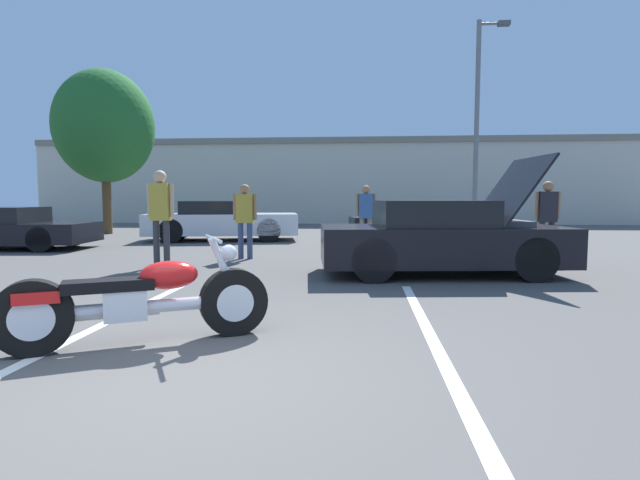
{
  "coord_description": "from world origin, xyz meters",
  "views": [
    {
      "loc": [
        1.35,
        -3.21,
        1.32
      ],
      "look_at": [
        0.83,
        2.94,
        0.8
      ],
      "focal_mm": 28.0,
      "sensor_mm": 36.0,
      "label": 1
    }
  ],
  "objects_px": {
    "light_pole": "(479,118)",
    "parked_car_mid_row": "(222,221)",
    "spectator_near_motorcycle": "(547,213)",
    "spectator_by_show_car": "(366,211)",
    "parked_car_left_row": "(4,229)",
    "motorcycle": "(140,301)",
    "spectator_far_lot": "(161,209)",
    "tree_background": "(104,127)",
    "show_car_hood_open": "(442,238)",
    "spectator_midground": "(245,215)",
    "parked_car_right_row": "(426,223)"
  },
  "relations": [
    {
      "from": "light_pole",
      "to": "parked_car_mid_row",
      "type": "relative_size",
      "value": 1.63
    },
    {
      "from": "spectator_near_motorcycle",
      "to": "spectator_by_show_car",
      "type": "height_order",
      "value": "spectator_near_motorcycle"
    },
    {
      "from": "parked_car_mid_row",
      "to": "parked_car_left_row",
      "type": "bearing_deg",
      "value": -157.95
    },
    {
      "from": "motorcycle",
      "to": "spectator_far_lot",
      "type": "xyz_separation_m",
      "value": [
        -1.83,
        4.94,
        0.72
      ]
    },
    {
      "from": "tree_background",
      "to": "spectator_far_lot",
      "type": "bearing_deg",
      "value": -56.8
    },
    {
      "from": "show_car_hood_open",
      "to": "parked_car_mid_row",
      "type": "bearing_deg",
      "value": 124.87
    },
    {
      "from": "tree_background",
      "to": "parked_car_mid_row",
      "type": "relative_size",
      "value": 1.22
    },
    {
      "from": "tree_background",
      "to": "parked_car_mid_row",
      "type": "height_order",
      "value": "tree_background"
    },
    {
      "from": "spectator_far_lot",
      "to": "parked_car_mid_row",
      "type": "bearing_deg",
      "value": 95.23
    },
    {
      "from": "show_car_hood_open",
      "to": "parked_car_left_row",
      "type": "relative_size",
      "value": 0.96
    },
    {
      "from": "spectator_midground",
      "to": "spectator_far_lot",
      "type": "height_order",
      "value": "spectator_far_lot"
    },
    {
      "from": "show_car_hood_open",
      "to": "parked_car_right_row",
      "type": "xyz_separation_m",
      "value": [
        0.64,
        7.25,
        -0.08
      ]
    },
    {
      "from": "light_pole",
      "to": "parked_car_left_row",
      "type": "relative_size",
      "value": 1.79
    },
    {
      "from": "tree_background",
      "to": "spectator_midground",
      "type": "height_order",
      "value": "tree_background"
    },
    {
      "from": "parked_car_left_row",
      "to": "spectator_far_lot",
      "type": "bearing_deg",
      "value": -33.32
    },
    {
      "from": "spectator_near_motorcycle",
      "to": "light_pole",
      "type": "bearing_deg",
      "value": 86.78
    },
    {
      "from": "parked_car_mid_row",
      "to": "spectator_far_lot",
      "type": "distance_m",
      "value": 6.11
    },
    {
      "from": "tree_background",
      "to": "spectator_midground",
      "type": "bearing_deg",
      "value": -45.93
    },
    {
      "from": "light_pole",
      "to": "show_car_hood_open",
      "type": "bearing_deg",
      "value": -105.39
    },
    {
      "from": "light_pole",
      "to": "tree_background",
      "type": "distance_m",
      "value": 13.94
    },
    {
      "from": "parked_car_mid_row",
      "to": "spectator_by_show_car",
      "type": "xyz_separation_m",
      "value": [
        4.48,
        -2.3,
        0.37
      ]
    },
    {
      "from": "light_pole",
      "to": "show_car_hood_open",
      "type": "relative_size",
      "value": 1.87
    },
    {
      "from": "spectator_by_show_car",
      "to": "show_car_hood_open",
      "type": "bearing_deg",
      "value": -73.46
    },
    {
      "from": "tree_background",
      "to": "show_car_hood_open",
      "type": "xyz_separation_m",
      "value": [
        10.75,
        -9.0,
        -3.28
      ]
    },
    {
      "from": "show_car_hood_open",
      "to": "parked_car_mid_row",
      "type": "relative_size",
      "value": 0.88
    },
    {
      "from": "show_car_hood_open",
      "to": "spectator_near_motorcycle",
      "type": "bearing_deg",
      "value": 35.16
    },
    {
      "from": "tree_background",
      "to": "motorcycle",
      "type": "xyz_separation_m",
      "value": [
        7.38,
        -13.42,
        -3.52
      ]
    },
    {
      "from": "light_pole",
      "to": "spectator_midground",
      "type": "bearing_deg",
      "value": -127.29
    },
    {
      "from": "light_pole",
      "to": "motorcycle",
      "type": "bearing_deg",
      "value": -112.49
    },
    {
      "from": "motorcycle",
      "to": "show_car_hood_open",
      "type": "distance_m",
      "value": 5.56
    },
    {
      "from": "light_pole",
      "to": "tree_background",
      "type": "xyz_separation_m",
      "value": [
        -13.79,
        -2.04,
        -0.46
      ]
    },
    {
      "from": "tree_background",
      "to": "parked_car_left_row",
      "type": "height_order",
      "value": "tree_background"
    },
    {
      "from": "motorcycle",
      "to": "spectator_near_motorcycle",
      "type": "height_order",
      "value": "spectator_near_motorcycle"
    },
    {
      "from": "spectator_midground",
      "to": "tree_background",
      "type": "bearing_deg",
      "value": 134.07
    },
    {
      "from": "parked_car_left_row",
      "to": "spectator_far_lot",
      "type": "distance_m",
      "value": 6.18
    },
    {
      "from": "motorcycle",
      "to": "light_pole",
      "type": "bearing_deg",
      "value": 40.2
    },
    {
      "from": "parked_car_mid_row",
      "to": "spectator_near_motorcycle",
      "type": "xyz_separation_m",
      "value": [
        8.29,
        -4.33,
        0.39
      ]
    },
    {
      "from": "spectator_midground",
      "to": "parked_car_right_row",
      "type": "bearing_deg",
      "value": 49.52
    },
    {
      "from": "tree_background",
      "to": "spectator_midground",
      "type": "xyz_separation_m",
      "value": [
        6.85,
        -7.07,
        -2.95
      ]
    },
    {
      "from": "spectator_far_lot",
      "to": "parked_car_left_row",
      "type": "bearing_deg",
      "value": 151.58
    },
    {
      "from": "light_pole",
      "to": "tree_background",
      "type": "relative_size",
      "value": 1.34
    },
    {
      "from": "parked_car_mid_row",
      "to": "parked_car_right_row",
      "type": "xyz_separation_m",
      "value": [
        6.39,
        0.67,
        -0.06
      ]
    },
    {
      "from": "motorcycle",
      "to": "spectator_near_motorcycle",
      "type": "relative_size",
      "value": 1.28
    },
    {
      "from": "spectator_near_motorcycle",
      "to": "motorcycle",
      "type": "bearing_deg",
      "value": -131.54
    },
    {
      "from": "motorcycle",
      "to": "parked_car_left_row",
      "type": "xyz_separation_m",
      "value": [
        -7.24,
        7.87,
        0.13
      ]
    },
    {
      "from": "parked_car_mid_row",
      "to": "spectator_far_lot",
      "type": "bearing_deg",
      "value": -95.52
    },
    {
      "from": "motorcycle",
      "to": "parked_car_left_row",
      "type": "relative_size",
      "value": 0.48
    },
    {
      "from": "parked_car_mid_row",
      "to": "spectator_by_show_car",
      "type": "relative_size",
      "value": 2.96
    },
    {
      "from": "parked_car_right_row",
      "to": "spectator_far_lot",
      "type": "bearing_deg",
      "value": -138.1
    },
    {
      "from": "tree_background",
      "to": "motorcycle",
      "type": "relative_size",
      "value": 2.77
    }
  ]
}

